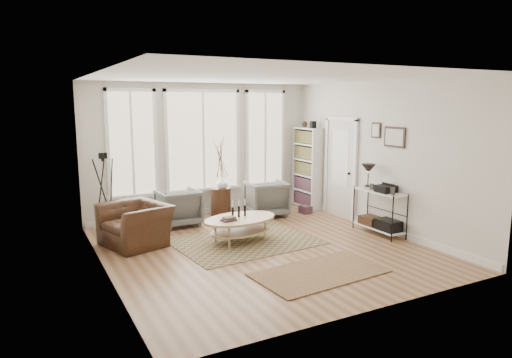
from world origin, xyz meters
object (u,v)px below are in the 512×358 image
armchair_left (178,207)px  armchair_right (267,198)px  low_shelf (379,208)px  accent_chair (136,225)px  coffee_table (240,223)px  bookcase (308,168)px  side_table (221,178)px

armchair_left → armchair_right: 1.99m
armchair_left → low_shelf: bearing=141.5°
low_shelf → accent_chair: size_ratio=1.16×
armchair_right → accent_chair: (-3.06, -0.76, -0.03)m
coffee_table → armchair_right: 2.00m
bookcase → accent_chair: size_ratio=1.84×
armchair_left → accent_chair: 1.40m
bookcase → armchair_left: size_ratio=2.51×
accent_chair → side_table: bearing=100.6°
low_shelf → accent_chair: 4.52m
low_shelf → bookcase: bearing=88.7°
armchair_left → armchair_right: size_ratio=0.96×
armchair_left → armchair_right: armchair_right is taller
armchair_right → accent_chair: bearing=23.0°
armchair_right → side_table: 1.12m
low_shelf → armchair_left: 3.98m
armchair_left → accent_chair: size_ratio=0.73×
bookcase → low_shelf: 2.56m
low_shelf → armchair_left: bearing=143.5°
accent_chair → coffee_table: bearing=50.2°
bookcase → armchair_left: bearing=-177.3°
coffee_table → armchair_left: bearing=111.5°
bookcase → armchair_left: 3.31m
accent_chair → armchair_right: bearing=86.6°
coffee_table → armchair_left: (-0.63, 1.60, 0.03)m
armchair_left → armchair_right: bearing=174.1°
armchair_right → side_table: bearing=-11.9°
low_shelf → armchair_right: low_shelf is taller
bookcase → armchair_right: size_ratio=2.41×
armchair_right → accent_chair: 3.15m
low_shelf → accent_chair: (-4.27, 1.47, -0.15)m
low_shelf → accent_chair: bearing=161.0°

